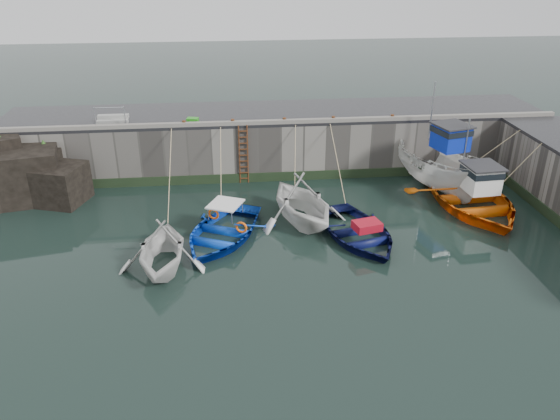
{
  "coord_description": "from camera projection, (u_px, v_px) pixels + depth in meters",
  "views": [
    {
      "loc": [
        -2.87,
        -17.33,
        11.44
      ],
      "look_at": [
        -0.69,
        3.83,
        1.2
      ],
      "focal_mm": 35.0,
      "sensor_mm": 36.0,
      "label": 1
    }
  ],
  "objects": [
    {
      "name": "boat_near_navy_rope",
      "position": [
        336.0,
        195.0,
        28.03
      ],
      "size": [
        0.04,
        5.04,
        3.1
      ],
      "primitive_type": null,
      "color": "tan",
      "rests_on": "ground"
    },
    {
      "name": "boat_near_white",
      "position": [
        164.0,
        267.0,
        21.67
      ],
      "size": [
        3.82,
        4.39,
        2.26
      ],
      "primitive_type": "imported",
      "rotation": [
        0.0,
        0.0,
        -0.03
      ],
      "color": "silver",
      "rests_on": "ground"
    },
    {
      "name": "boat_far_orange",
      "position": [
        471.0,
        198.0,
        26.5
      ],
      "size": [
        5.58,
        7.46,
        4.47
      ],
      "rotation": [
        0.0,
        0.0,
        0.07
      ],
      "color": "orange",
      "rests_on": "ground"
    },
    {
      "name": "ground",
      "position": [
        308.0,
        281.0,
        20.76
      ],
      "size": [
        120.0,
        120.0,
        0.0
      ],
      "primitive_type": "plane",
      "color": "black",
      "rests_on": "ground"
    },
    {
      "name": "boat_near_blue_rope",
      "position": [
        221.0,
        197.0,
        27.76
      ],
      "size": [
        0.04,
        4.53,
        3.1
      ],
      "primitive_type": null,
      "color": "tan",
      "rests_on": "ground"
    },
    {
      "name": "boat_far_white",
      "position": [
        439.0,
        168.0,
        28.33
      ],
      "size": [
        4.26,
        7.41,
        5.7
      ],
      "rotation": [
        0.0,
        0.0,
        0.25
      ],
      "color": "silver",
      "rests_on": "ground"
    },
    {
      "name": "road_back",
      "position": [
        276.0,
        113.0,
        30.63
      ],
      "size": [
        30.0,
        5.0,
        0.16
      ],
      "primitive_type": "cube",
      "color": "black",
      "rests_on": "quay_back"
    },
    {
      "name": "railing",
      "position": [
        113.0,
        119.0,
        28.57
      ],
      "size": [
        1.6,
        1.05,
        1.0
      ],
      "color": "#A5A8AD",
      "rests_on": "road_back"
    },
    {
      "name": "bollard_d",
      "position": [
        333.0,
        119.0,
        28.77
      ],
      "size": [
        0.18,
        0.18,
        0.28
      ],
      "primitive_type": "cylinder",
      "color": "#3F1E0F",
      "rests_on": "road_back"
    },
    {
      "name": "ladder",
      "position": [
        244.0,
        155.0,
        28.77
      ],
      "size": [
        0.51,
        0.08,
        3.2
      ],
      "color": "#3F1E0F",
      "rests_on": "ground"
    },
    {
      "name": "fish_crate",
      "position": [
        193.0,
        120.0,
        28.5
      ],
      "size": [
        0.65,
        0.5,
        0.28
      ],
      "primitive_type": "cube",
      "rotation": [
        0.0,
        0.0,
        -0.21
      ],
      "color": "#24921A",
      "rests_on": "road_back"
    },
    {
      "name": "kerb_back",
      "position": [
        281.0,
        122.0,
        28.44
      ],
      "size": [
        30.0,
        0.3,
        0.2
      ],
      "primitive_type": "cube",
      "color": "slate",
      "rests_on": "road_back"
    },
    {
      "name": "bollard_c",
      "position": [
        284.0,
        120.0,
        28.53
      ],
      "size": [
        0.18,
        0.18,
        0.28
      ],
      "primitive_type": "cylinder",
      "color": "#3F1E0F",
      "rests_on": "road_back"
    },
    {
      "name": "bollard_e",
      "position": [
        392.0,
        117.0,
        29.07
      ],
      "size": [
        0.18,
        0.18,
        0.28
      ],
      "primitive_type": "cylinder",
      "color": "#3F1E0F",
      "rests_on": "road_back"
    },
    {
      "name": "boat_near_blacktrim",
      "position": [
        301.0,
        221.0,
        25.27
      ],
      "size": [
        5.66,
        6.09,
        2.62
      ],
      "primitive_type": "imported",
      "rotation": [
        0.0,
        0.0,
        0.32
      ],
      "color": "silver",
      "rests_on": "ground"
    },
    {
      "name": "boat_near_white_rope",
      "position": [
        174.0,
        208.0,
        26.56
      ],
      "size": [
        0.04,
        6.46,
        3.1
      ],
      "primitive_type": null,
      "color": "tan",
      "rests_on": "ground"
    },
    {
      "name": "bollard_b",
      "position": [
        233.0,
        122.0,
        28.28
      ],
      "size": [
        0.18,
        0.18,
        0.28
      ],
      "primitive_type": "cylinder",
      "color": "#3F1E0F",
      "rests_on": "road_back"
    },
    {
      "name": "quay_back",
      "position": [
        276.0,
        140.0,
        31.31
      ],
      "size": [
        30.0,
        5.0,
        3.0
      ],
      "primitive_type": "cube",
      "color": "slate",
      "rests_on": "ground"
    },
    {
      "name": "boat_near_blue",
      "position": [
        222.0,
        238.0,
        23.86
      ],
      "size": [
        5.81,
        6.57,
        1.13
      ],
      "primitive_type": "imported",
      "rotation": [
        0.0,
        0.0,
        -0.43
      ],
      "color": "blue",
      "rests_on": "ground"
    },
    {
      "name": "bollard_a",
      "position": [
        184.0,
        123.0,
        28.05
      ],
      "size": [
        0.18,
        0.18,
        0.28
      ],
      "primitive_type": "cylinder",
      "color": "#3F1E0F",
      "rests_on": "road_back"
    },
    {
      "name": "rock_outcrop",
      "position": [
        26.0,
        174.0,
        27.19
      ],
      "size": [
        5.85,
        4.24,
        3.41
      ],
      "color": "black",
      "rests_on": "ground"
    },
    {
      "name": "algae_back",
      "position": [
        281.0,
        176.0,
        29.58
      ],
      "size": [
        30.0,
        0.08,
        0.5
      ],
      "primitive_type": "cube",
      "color": "black",
      "rests_on": "ground"
    },
    {
      "name": "boat_near_navy",
      "position": [
        357.0,
        238.0,
        23.85
      ],
      "size": [
        4.96,
        6.08,
        1.11
      ],
      "primitive_type": "imported",
      "rotation": [
        0.0,
        0.0,
        0.24
      ],
      "color": "#0A0F3F",
      "rests_on": "ground"
    },
    {
      "name": "boat_near_blacktrim_rope",
      "position": [
        292.0,
        189.0,
        28.64
      ],
      "size": [
        0.04,
        3.61,
        3.1
      ],
      "primitive_type": null,
      "color": "tan",
      "rests_on": "ground"
    }
  ]
}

